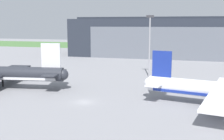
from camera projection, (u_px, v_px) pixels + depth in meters
The scene contains 4 objects.
ground_plane at pixel (84, 102), 62.66m from camera, with size 440.00×440.00×0.00m, color gray.
grass_field_strip at pixel (159, 47), 209.37m from camera, with size 440.00×56.00×0.08m, color #4A753C.
maintenance_hangar at pixel (175, 37), 149.06m from camera, with size 107.19×35.71×20.70m.
apron_light_mast at pixel (150, 41), 90.40m from camera, with size 2.40×0.50×19.87m.
Camera 1 is at (22.08, -56.81, 17.37)m, focal length 45.18 mm.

